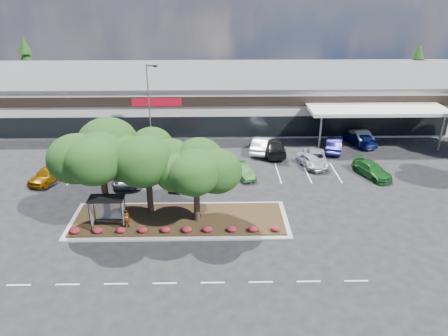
{
  "coord_description": "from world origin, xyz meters",
  "views": [
    {
      "loc": [
        1.09,
        -27.46,
        18.65
      ],
      "look_at": [
        1.81,
        9.0,
        2.6
      ],
      "focal_mm": 35.0,
      "sensor_mm": 36.0,
      "label": 1
    }
  ],
  "objects_px": {
    "light_pole": "(151,113)",
    "car_0": "(48,174)",
    "survey_stake": "(299,247)",
    "car_1": "(100,161)"
  },
  "relations": [
    {
      "from": "car_0",
      "to": "car_1",
      "type": "bearing_deg",
      "value": 56.48
    },
    {
      "from": "light_pole",
      "to": "car_0",
      "type": "xyz_separation_m",
      "value": [
        -9.19,
        -8.56,
        -3.63
      ]
    },
    {
      "from": "light_pole",
      "to": "car_0",
      "type": "bearing_deg",
      "value": -137.05
    },
    {
      "from": "survey_stake",
      "to": "car_0",
      "type": "height_order",
      "value": "car_0"
    },
    {
      "from": "survey_stake",
      "to": "car_0",
      "type": "distance_m",
      "value": 26.02
    },
    {
      "from": "survey_stake",
      "to": "car_0",
      "type": "xyz_separation_m",
      "value": [
        -22.55,
        13.0,
        0.07
      ]
    },
    {
      "from": "car_0",
      "to": "car_1",
      "type": "xyz_separation_m",
      "value": [
        4.35,
        3.2,
        0.04
      ]
    },
    {
      "from": "car_0",
      "to": "survey_stake",
      "type": "bearing_deg",
      "value": -9.82
    },
    {
      "from": "car_0",
      "to": "car_1",
      "type": "height_order",
      "value": "car_1"
    },
    {
      "from": "survey_stake",
      "to": "car_0",
      "type": "relative_size",
      "value": 0.24
    }
  ]
}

